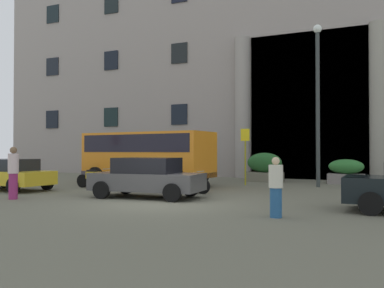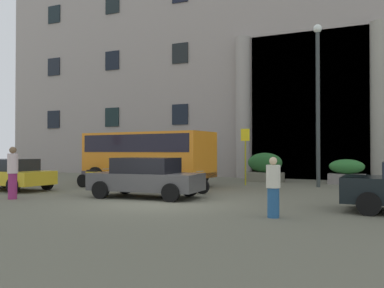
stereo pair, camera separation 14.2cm
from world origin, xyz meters
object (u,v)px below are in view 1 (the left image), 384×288
object	(u,v)px
orange_minibus	(148,154)
scooter_by_planter	(95,178)
hedge_planter_east	(107,167)
white_taxi_kerbside	(9,174)
hedge_planter_west	(346,172)
pedestrian_woman_with_bag	(276,187)
motorcycle_near_kerb	(188,182)
bus_stop_sign	(245,150)
pedestrian_man_red_shirt	(13,172)
lamppost_plaza_centre	(318,92)
hedge_planter_entrance_right	(264,168)
parked_sedan_second	(147,177)

from	to	relation	value
orange_minibus	scooter_by_planter	size ratio (longest dim) A/B	3.14
hedge_planter_east	white_taxi_kerbside	distance (m)	9.84
hedge_planter_west	pedestrian_woman_with_bag	distance (m)	11.84
hedge_planter_east	pedestrian_woman_with_bag	world-z (taller)	pedestrian_woman_with_bag
pedestrian_woman_with_bag	motorcycle_near_kerb	bearing A→B (deg)	-141.76
bus_stop_sign	hedge_planter_east	distance (m)	10.86
hedge_planter_west	pedestrian_man_red_shirt	distance (m)	15.50
orange_minibus	hedge_planter_east	xyz separation A→B (m)	(-6.09, 5.24, -0.92)
hedge_planter_west	lamppost_plaza_centre	distance (m)	4.62
hedge_planter_east	pedestrian_man_red_shirt	world-z (taller)	pedestrian_man_red_shirt
hedge_planter_east	hedge_planter_entrance_right	world-z (taller)	hedge_planter_entrance_right
orange_minibus	hedge_planter_east	bearing A→B (deg)	144.53
white_taxi_kerbside	motorcycle_near_kerb	distance (m)	7.78
hedge_planter_entrance_right	scooter_by_planter	bearing A→B (deg)	-132.56
orange_minibus	white_taxi_kerbside	bearing A→B (deg)	-128.84
hedge_planter_entrance_right	pedestrian_woman_with_bag	world-z (taller)	hedge_planter_entrance_right
white_taxi_kerbside	pedestrian_man_red_shirt	world-z (taller)	pedestrian_man_red_shirt
hedge_planter_west	lamppost_plaza_centre	world-z (taller)	lamppost_plaza_centre
pedestrian_man_red_shirt	lamppost_plaza_centre	size ratio (longest dim) A/B	0.24
pedestrian_woman_with_bag	lamppost_plaza_centre	bearing A→B (deg)	173.84
pedestrian_man_red_shirt	pedestrian_woman_with_bag	xyz separation A→B (m)	(9.23, -0.22, -0.17)
orange_minibus	parked_sedan_second	size ratio (longest dim) A/B	1.61
bus_stop_sign	pedestrian_man_red_shirt	world-z (taller)	bus_stop_sign
hedge_planter_east	scooter_by_planter	distance (m)	8.66
orange_minibus	motorcycle_near_kerb	world-z (taller)	orange_minibus
parked_sedan_second	white_taxi_kerbside	size ratio (longest dim) A/B	0.99
orange_minibus	parked_sedan_second	distance (m)	5.20
pedestrian_man_red_shirt	bus_stop_sign	bearing A→B (deg)	153.60
orange_minibus	white_taxi_kerbside	xyz separation A→B (m)	(-4.29, -4.43, -0.86)
hedge_planter_east	motorcycle_near_kerb	bearing A→B (deg)	-39.44
orange_minibus	white_taxi_kerbside	world-z (taller)	orange_minibus
hedge_planter_east	white_taxi_kerbside	size ratio (longest dim) A/B	0.48
parked_sedan_second	bus_stop_sign	bearing A→B (deg)	71.96
bus_stop_sign	pedestrian_man_red_shirt	bearing A→B (deg)	-122.81
white_taxi_kerbside	scooter_by_planter	distance (m)	3.60
parked_sedan_second	motorcycle_near_kerb	world-z (taller)	parked_sedan_second
parked_sedan_second	pedestrian_man_red_shirt	xyz separation A→B (m)	(-4.03, -2.31, 0.20)
white_taxi_kerbside	scooter_by_planter	world-z (taller)	white_taxi_kerbside
white_taxi_kerbside	lamppost_plaza_centre	distance (m)	14.32
pedestrian_woman_with_bag	white_taxi_kerbside	bearing A→B (deg)	-108.40
orange_minibus	lamppost_plaza_centre	xyz separation A→B (m)	(7.70, 2.44, 2.87)
hedge_planter_west	parked_sedan_second	xyz separation A→B (m)	(-6.27, -9.26, 0.12)
white_taxi_kerbside	pedestrian_woman_with_bag	size ratio (longest dim) A/B	2.67
bus_stop_sign	hedge_planter_west	world-z (taller)	bus_stop_sign
scooter_by_planter	lamppost_plaza_centre	xyz separation A→B (m)	(9.24, 4.56, 3.96)
bus_stop_sign	motorcycle_near_kerb	xyz separation A→B (m)	(-1.06, -4.59, -1.26)
bus_stop_sign	pedestrian_woman_with_bag	size ratio (longest dim) A/B	1.81
orange_minibus	pedestrian_woman_with_bag	world-z (taller)	orange_minibus
orange_minibus	bus_stop_sign	size ratio (longest dim) A/B	2.37
bus_stop_sign	parked_sedan_second	world-z (taller)	bus_stop_sign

